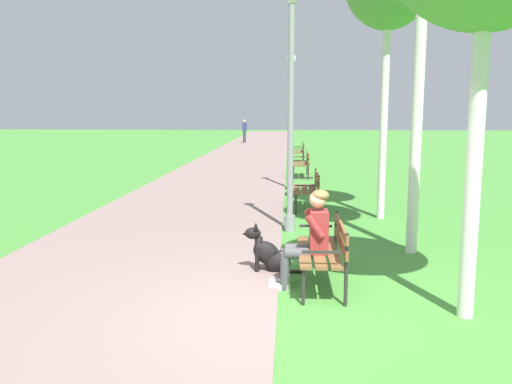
{
  "coord_description": "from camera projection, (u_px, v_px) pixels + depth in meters",
  "views": [
    {
      "loc": [
        -0.08,
        -5.47,
        2.19
      ],
      "look_at": [
        -0.61,
        3.06,
        0.9
      ],
      "focal_mm": 37.19,
      "sensor_mm": 36.0,
      "label": 1
    }
  ],
  "objects": [
    {
      "name": "lamp_post_near",
      "position": [
        291.0,
        108.0,
        9.5
      ],
      "size": [
        0.24,
        0.24,
        4.37
      ],
      "color": "gray",
      "rests_on": "ground"
    },
    {
      "name": "pedestrian_distant",
      "position": [
        244.0,
        131.0,
        37.38
      ],
      "size": [
        0.32,
        0.22,
        1.65
      ],
      "color": "#383842",
      "rests_on": "ground"
    },
    {
      "name": "lamp_post_mid",
      "position": [
        291.0,
        120.0,
        14.83
      ],
      "size": [
        0.24,
        0.24,
        3.8
      ],
      "color": "gray",
      "rests_on": "ground"
    },
    {
      "name": "person_seated_on_near_bench",
      "position": [
        310.0,
        235.0,
        6.58
      ],
      "size": [
        0.74,
        0.49,
        1.25
      ],
      "color": "#4C4C51",
      "rests_on": "ground"
    },
    {
      "name": "dog_black",
      "position": [
        270.0,
        255.0,
        7.24
      ],
      "size": [
        0.83,
        0.3,
        0.71
      ],
      "color": "black",
      "rests_on": "ground"
    },
    {
      "name": "park_bench_far",
      "position": [
        302.0,
        162.0,
        17.9
      ],
      "size": [
        0.55,
        1.5,
        0.85
      ],
      "color": "brown",
      "rests_on": "ground"
    },
    {
      "name": "park_bench_furthest",
      "position": [
        299.0,
        150.0,
        23.34
      ],
      "size": [
        0.55,
        1.5,
        0.85
      ],
      "color": "brown",
      "rests_on": "ground"
    },
    {
      "name": "ground_plane",
      "position": [
        295.0,
        317.0,
        5.72
      ],
      "size": [
        120.0,
        120.0,
        0.0
      ],
      "primitive_type": "plane",
      "color": "#478E38"
    },
    {
      "name": "park_bench_mid",
      "position": [
        309.0,
        187.0,
        12.04
      ],
      "size": [
        0.55,
        1.5,
        0.85
      ],
      "color": "brown",
      "rests_on": "ground"
    },
    {
      "name": "park_bench_near",
      "position": [
        326.0,
        247.0,
        6.66
      ],
      "size": [
        0.55,
        1.5,
        0.85
      ],
      "color": "brown",
      "rests_on": "ground"
    },
    {
      "name": "paved_path",
      "position": [
        250.0,
        151.0,
        29.54
      ],
      "size": [
        4.16,
        60.0,
        0.04
      ],
      "primitive_type": "cube",
      "color": "gray",
      "rests_on": "ground"
    }
  ]
}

